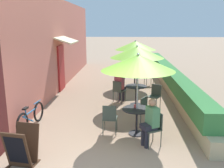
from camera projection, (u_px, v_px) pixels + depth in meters
The scene contains 23 objects.
ground_plane at pixel (97, 167), 5.41m from camera, with size 120.00×120.00×0.00m, color #9E7F66.
cafe_facade_wall at pixel (60, 45), 12.04m from camera, with size 0.98×14.65×4.20m.
planter_hedge at pixel (169, 77), 12.17m from camera, with size 0.60×13.65×1.01m.
patio_table_near at pixel (137, 115), 6.95m from camera, with size 0.81×0.81×0.75m.
patio_umbrella_near at pixel (138, 63), 6.61m from camera, with size 1.99×1.99×2.30m.
cafe_chair_near_left at pixel (154, 126), 6.33m from camera, with size 0.54×0.54×0.87m.
seated_patron_near_left at pixel (151, 120), 6.25m from camera, with size 0.50×0.47×1.25m.
cafe_chair_near_right at pixel (147, 109), 7.60m from camera, with size 0.55×0.55×0.87m.
cafe_chair_near_back at pixel (110, 117), 6.96m from camera, with size 0.42×0.42×0.87m.
coffee_cup_near at pixel (135, 106), 7.00m from camera, with size 0.07×0.07×0.09m.
patio_table_mid at pixel (136, 91), 9.53m from camera, with size 0.81×0.81×0.75m.
patio_umbrella_mid at pixel (137, 52), 9.19m from camera, with size 1.99×1.99×2.30m.
cafe_chair_mid_left at pixel (155, 94), 9.20m from camera, with size 0.55×0.55×0.87m.
cafe_chair_mid_right at pixel (118, 90), 9.88m from camera, with size 0.55×0.55×0.87m.
seated_patron_mid_right at pixel (120, 85), 9.93m from camera, with size 0.48×0.51×1.25m.
coffee_cup_mid at pixel (138, 85), 9.52m from camera, with size 0.07×0.07×0.09m.
patio_table_far at pixel (135, 75), 12.49m from camera, with size 0.81×0.81×0.75m.
patio_umbrella_far at pixel (135, 45), 12.15m from camera, with size 1.99×1.99×2.30m.
cafe_chair_far_left at pixel (149, 75), 12.70m from camera, with size 0.48×0.48×0.87m.
cafe_chair_far_right at pixel (120, 77), 12.30m from camera, with size 0.48×0.48×0.87m.
seated_patron_far_right at pixel (120, 73), 12.37m from camera, with size 0.40×0.46×1.25m.
bicycle_leaning at pixel (31, 117), 7.45m from camera, with size 0.23×1.67×0.73m.
menu_board at pixel (22, 147), 5.44m from camera, with size 0.65×0.71×0.88m.
Camera 1 is at (0.58, -4.82, 3.02)m, focal length 40.00 mm.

